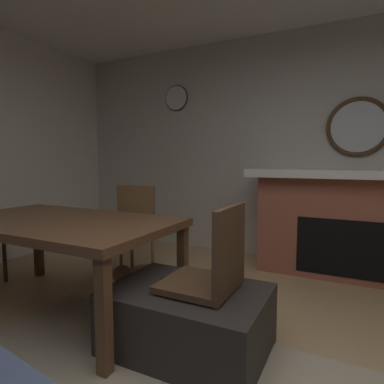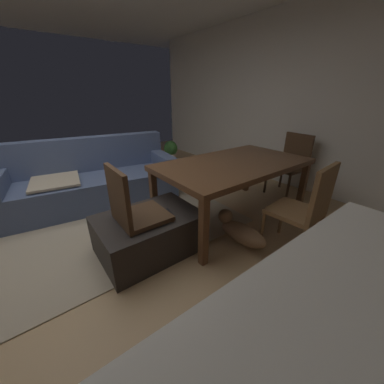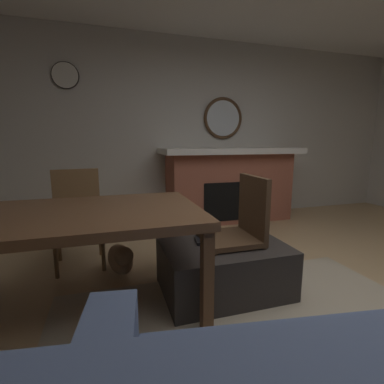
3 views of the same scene
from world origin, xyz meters
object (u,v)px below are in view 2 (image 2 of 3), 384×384
dining_chair_east (291,161)px  dining_chair_south (306,206)px  tv_remote (169,213)px  potted_plant (171,150)px  couch (93,181)px  dining_table (234,167)px  ottoman_coffee_table (149,233)px  dining_chair_west (132,210)px  small_dog (240,231)px

dining_chair_east → dining_chair_south: same height
tv_remote → potted_plant: (1.74, 2.70, -0.13)m
dining_chair_south → potted_plant: size_ratio=1.88×
couch → dining_table: size_ratio=1.30×
tv_remote → dining_chair_south: 1.29m
ottoman_coffee_table → dining_chair_west: dining_chair_west is taller
couch → potted_plant: (2.02, 1.09, -0.04)m
ottoman_coffee_table → dining_chair_east: (2.45, -0.03, 0.32)m
tv_remote → dining_table: dining_table is taller
ottoman_coffee_table → dining_chair_west: size_ratio=1.04×
couch → dining_table: 2.02m
ottoman_coffee_table → dining_chair_west: 0.36m
dining_chair_east → potted_plant: 2.70m
dining_chair_east → potted_plant: dining_chair_east is taller
couch → dining_table: couch is taller
dining_chair_east → dining_table: bearing=179.8°
dining_chair_south → dining_chair_east: bearing=35.0°
dining_table → dining_chair_south: (0.01, -0.91, -0.15)m
dining_table → ottoman_coffee_table: bearing=178.6°
dining_chair_east → dining_chair_west: same height
tv_remote → small_dog: bearing=-23.1°
dining_chair_east → potted_plant: size_ratio=1.88×
small_dog → tv_remote: bearing=146.2°
ottoman_coffee_table → potted_plant: 3.23m
ottoman_coffee_table → dining_chair_east: bearing=-0.8°
tv_remote → dining_table: size_ratio=0.09×
dining_table → couch: bearing=129.3°
dining_chair_west → potted_plant: bearing=51.8°
dining_table → dining_chair_west: dining_chair_west is taller
tv_remote → dining_chair_west: 0.36m
ottoman_coffee_table → tv_remote: 0.29m
dining_table → dining_chair_west: (-1.30, 0.00, -0.15)m
dining_chair_west → dining_chair_south: (1.31, -0.91, 0.00)m
ottoman_coffee_table → dining_chair_east: 2.47m
dining_table → dining_chair_east: dining_chair_east is taller
dining_chair_west → dining_chair_south: bearing=-34.8°
ottoman_coffee_table → dining_chair_east: dining_chair_east is taller
dining_table → small_dog: bearing=-127.4°
small_dog → dining_table: bearing=52.6°
dining_table → potted_plant: 2.76m
dining_chair_west → couch: bearing=88.3°
ottoman_coffee_table → potted_plant: size_ratio=1.96×
potted_plant → small_dog: size_ratio=0.85×
couch → dining_chair_south: size_ratio=2.53×
dining_chair_west → potted_plant: size_ratio=1.88×
couch → potted_plant: size_ratio=4.77×
ottoman_coffee_table → dining_table: dining_table is taller
potted_plant → dining_chair_south: bearing=-102.1°
dining_chair_south → small_dog: dining_chair_south is taller
ottoman_coffee_table → couch: bearing=94.2°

